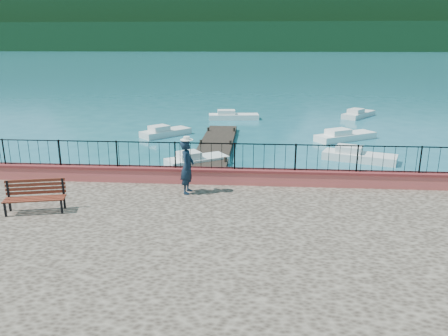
# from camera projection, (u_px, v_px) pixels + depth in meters

# --- Properties ---
(ground) EXTENTS (2000.00, 2000.00, 0.00)m
(ground) POSITION_uv_depth(u_px,v_px,m) (238.00, 261.00, 13.00)
(ground) COLOR #19596B
(ground) RESTS_ON ground
(parapet) EXTENTS (28.00, 0.46, 0.58)m
(parapet) POSITION_uv_depth(u_px,v_px,m) (243.00, 177.00, 16.13)
(parapet) COLOR #CA494E
(parapet) RESTS_ON promenade
(railing) EXTENTS (27.00, 0.05, 0.95)m
(railing) POSITION_uv_depth(u_px,v_px,m) (243.00, 157.00, 15.91)
(railing) COLOR black
(railing) RESTS_ON parapet
(dock) EXTENTS (2.00, 16.00, 0.30)m
(dock) POSITION_uv_depth(u_px,v_px,m) (212.00, 155.00, 24.60)
(dock) COLOR #2D231C
(dock) RESTS_ON ground
(far_forest) EXTENTS (900.00, 60.00, 18.00)m
(far_forest) POSITION_uv_depth(u_px,v_px,m) (258.00, 37.00, 297.68)
(far_forest) COLOR black
(far_forest) RESTS_ON ground
(foothills) EXTENTS (900.00, 120.00, 44.00)m
(foothills) POSITION_uv_depth(u_px,v_px,m) (259.00, 21.00, 351.49)
(foothills) COLOR black
(foothills) RESTS_ON ground
(companion_hill) EXTENTS (448.00, 384.00, 180.00)m
(companion_hill) POSITION_uv_depth(u_px,v_px,m) (439.00, 47.00, 532.84)
(companion_hill) COLOR #142D23
(companion_hill) RESTS_ON ground
(park_bench) EXTENTS (1.88, 0.98, 0.99)m
(park_bench) POSITION_uv_depth(u_px,v_px,m) (36.00, 203.00, 13.48)
(park_bench) COLOR black
(park_bench) RESTS_ON promenade
(person) EXTENTS (0.51, 0.72, 1.88)m
(person) POSITION_uv_depth(u_px,v_px,m) (187.00, 167.00, 15.02)
(person) COLOR black
(person) RESTS_ON promenade
(hat) EXTENTS (0.44, 0.44, 0.12)m
(hat) POSITION_uv_depth(u_px,v_px,m) (187.00, 138.00, 14.74)
(hat) COLOR white
(hat) RESTS_ON person
(boat_0) EXTENTS (3.43, 2.86, 0.80)m
(boat_0) POSITION_uv_depth(u_px,v_px,m) (197.00, 158.00, 22.97)
(boat_0) COLOR silver
(boat_0) RESTS_ON ground
(boat_1) EXTENTS (4.07, 2.59, 0.80)m
(boat_1) POSITION_uv_depth(u_px,v_px,m) (360.00, 154.00, 23.80)
(boat_1) COLOR silver
(boat_1) RESTS_ON ground
(boat_2) EXTENTS (4.36, 3.37, 0.80)m
(boat_2) POSITION_uv_depth(u_px,v_px,m) (346.00, 134.00, 28.89)
(boat_2) COLOR white
(boat_2) RESTS_ON ground
(boat_3) EXTENTS (3.38, 3.38, 0.80)m
(boat_3) POSITION_uv_depth(u_px,v_px,m) (166.00, 130.00, 30.12)
(boat_3) COLOR silver
(boat_3) RESTS_ON ground
(boat_4) EXTENTS (4.26, 1.76, 0.80)m
(boat_4) POSITION_uv_depth(u_px,v_px,m) (234.00, 114.00, 36.58)
(boat_4) COLOR silver
(boat_4) RESTS_ON ground
(boat_5) EXTENTS (3.43, 3.97, 0.80)m
(boat_5) POSITION_uv_depth(u_px,v_px,m) (359.00, 112.00, 37.61)
(boat_5) COLOR silver
(boat_5) RESTS_ON ground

